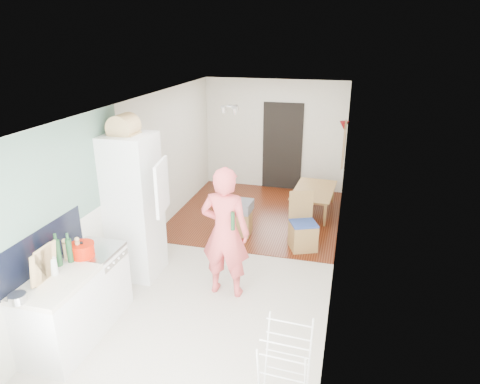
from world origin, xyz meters
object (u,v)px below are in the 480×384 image
at_px(person, 225,221).
at_px(dining_chair, 304,222).
at_px(dining_table, 314,203).
at_px(stool, 241,223).
at_px(drying_rack, 285,369).

xyz_separation_m(person, dining_chair, (0.89, 1.55, -0.60)).
bearing_deg(dining_table, dining_chair, -177.93).
xyz_separation_m(person, dining_table, (0.93, 3.19, -0.88)).
bearing_deg(stool, dining_chair, -13.10).
relative_size(stool, drying_rack, 0.53).
relative_size(dining_table, dining_chair, 1.21).
distance_m(stool, drying_rack, 3.81).
xyz_separation_m(stool, drying_rack, (1.36, -3.55, 0.21)).
bearing_deg(dining_chair, dining_table, 65.35).
xyz_separation_m(dining_chair, drying_rack, (0.22, -3.29, -0.05)).
height_order(dining_table, drying_rack, drying_rack).
distance_m(person, dining_chair, 1.89).
bearing_deg(person, stool, -80.50).
xyz_separation_m(dining_chair, stool, (-1.15, 0.27, -0.26)).
bearing_deg(dining_chair, person, -143.08).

